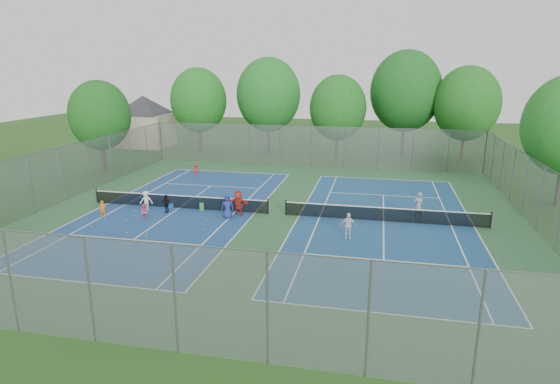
{
  "coord_description": "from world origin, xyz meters",
  "views": [
    {
      "loc": [
        6.42,
        -29.18,
        9.55
      ],
      "look_at": [
        0.0,
        1.0,
        1.3
      ],
      "focal_mm": 30.0,
      "sensor_mm": 36.0,
      "label": 1
    }
  ],
  "objects_px": {
    "net_right": "(384,215)",
    "instructor": "(418,206)",
    "ball_crate": "(169,206)",
    "net_left": "(179,202)",
    "ball_hopper": "(202,207)"
  },
  "relations": [
    {
      "from": "net_right",
      "to": "instructor",
      "type": "height_order",
      "value": "instructor"
    },
    {
      "from": "ball_crate",
      "to": "net_right",
      "type": "bearing_deg",
      "value": 0.4
    },
    {
      "from": "net_right",
      "to": "net_left",
      "type": "bearing_deg",
      "value": 180.0
    },
    {
      "from": "net_right",
      "to": "ball_hopper",
      "type": "bearing_deg",
      "value": -179.07
    },
    {
      "from": "net_left",
      "to": "ball_hopper",
      "type": "height_order",
      "value": "net_left"
    },
    {
      "from": "net_left",
      "to": "instructor",
      "type": "height_order",
      "value": "instructor"
    },
    {
      "from": "ball_crate",
      "to": "instructor",
      "type": "height_order",
      "value": "instructor"
    },
    {
      "from": "net_left",
      "to": "net_right",
      "type": "xyz_separation_m",
      "value": [
        14.0,
        0.0,
        0.0
      ]
    },
    {
      "from": "net_right",
      "to": "ball_hopper",
      "type": "height_order",
      "value": "net_right"
    },
    {
      "from": "instructor",
      "to": "ball_crate",
      "type": "bearing_deg",
      "value": -18.47
    },
    {
      "from": "ball_crate",
      "to": "ball_hopper",
      "type": "xyz_separation_m",
      "value": [
        2.44,
        -0.1,
        0.11
      ]
    },
    {
      "from": "ball_crate",
      "to": "ball_hopper",
      "type": "distance_m",
      "value": 2.45
    },
    {
      "from": "net_left",
      "to": "instructor",
      "type": "distance_m",
      "value": 16.17
    },
    {
      "from": "net_right",
      "to": "ball_crate",
      "type": "distance_m",
      "value": 14.71
    },
    {
      "from": "ball_hopper",
      "to": "net_right",
      "type": "bearing_deg",
      "value": 0.93
    }
  ]
}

